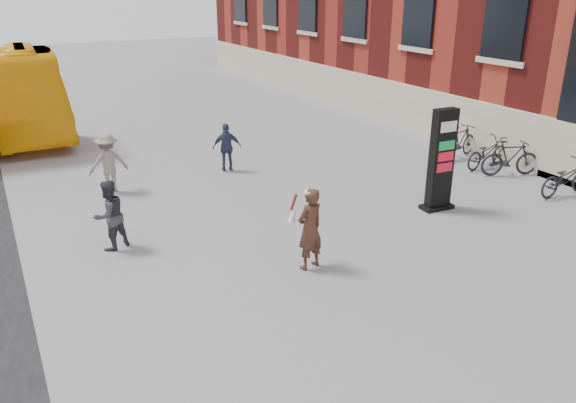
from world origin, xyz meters
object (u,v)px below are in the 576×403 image
pedestrian_b (108,163)px  bike_7 (460,142)px  pedestrian_c (227,147)px  bike_4 (566,178)px  pedestrian_a (109,215)px  bike_6 (487,153)px  info_pylon (441,160)px  woman (309,228)px  bike_5 (510,158)px

pedestrian_b → bike_7: (10.96, -2.30, -0.29)m
pedestrian_c → bike_4: (7.34, -6.43, -0.26)m
pedestrian_a → bike_4: 12.00m
pedestrian_b → bike_4: (10.96, -6.30, -0.34)m
bike_6 → info_pylon: bearing=110.1°
info_pylon → pedestrian_c: (-3.55, 5.52, -0.56)m
pedestrian_c → bike_6: size_ratio=0.82×
pedestrian_b → pedestrian_c: bearing=-177.9°
woman → bike_7: size_ratio=0.95×
info_pylon → bike_5: bearing=18.9°
pedestrian_a → bike_5: bearing=152.1°
bike_7 → pedestrian_c: bearing=57.2°
info_pylon → bike_6: (3.79, 1.91, -0.83)m
info_pylon → pedestrian_a: (-7.93, 1.66, -0.52)m
pedestrian_b → pedestrian_c: (3.61, 0.13, -0.08)m
woman → bike_6: woman is taller
info_pylon → pedestrian_c: info_pylon is taller
pedestrian_a → bike_7: size_ratio=0.86×
info_pylon → bike_5: (3.79, 1.01, -0.77)m
bike_5 → info_pylon: bearing=126.7°
bike_4 → bike_5: bike_5 is taller
woman → pedestrian_c: size_ratio=1.16×
bike_5 → bike_4: bearing=-158.2°
info_pylon → bike_7: bearing=43.1°
pedestrian_a → pedestrian_b: (0.77, 3.73, 0.04)m
pedestrian_b → pedestrian_a: bearing=78.5°
pedestrian_c → info_pylon: bearing=139.7°
pedestrian_c → bike_6: 8.19m
bike_6 → pedestrian_b: bearing=65.7°
pedestrian_c → bike_7: 7.74m
pedestrian_b → bike_7: 11.20m
bike_5 → woman: bearing=126.5°
woman → bike_4: size_ratio=0.93×
bike_5 → pedestrian_c: bearing=80.2°
woman → pedestrian_a: (-3.36, 2.85, -0.10)m
bike_5 → bike_7: bearing=21.8°
bike_6 → pedestrian_c: bearing=57.2°
woman → pedestrian_b: bearing=-81.7°
bike_7 → pedestrian_b: bearing=63.7°
bike_5 → pedestrian_a: bearing=108.6°
bike_5 → bike_6: bike_5 is taller
bike_4 → pedestrian_a: bearing=78.6°
info_pylon → woman: bearing=-161.4°
bike_4 → bike_5: size_ratio=1.03×
bike_4 → bike_5: (0.00, 1.91, 0.05)m
info_pylon → bike_7: 4.95m
bike_7 → woman: bearing=102.6°
info_pylon → bike_4: (3.79, -0.91, -0.82)m
woman → bike_7: bearing=-166.2°
woman → bike_5: 8.65m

